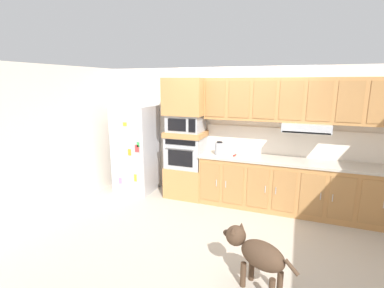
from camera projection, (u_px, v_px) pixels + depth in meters
ground_plane at (224, 220)px, 4.66m from camera, size 9.60×9.60×0.00m
back_kitchen_wall at (240, 134)px, 5.41m from camera, size 6.20×0.12×2.50m
side_panel_left at (82, 134)px, 5.36m from camera, size 0.12×7.10×2.50m
refrigerator at (136, 149)px, 5.81m from camera, size 0.76×0.73×1.76m
oven_base_cabinet at (186, 181)px, 5.62m from camera, size 0.74×0.62×0.60m
built_in_oven at (186, 152)px, 5.49m from camera, size 0.70×0.62×0.60m
appliance_mid_shelf at (186, 134)px, 5.42m from camera, size 0.74×0.62×0.10m
microwave at (186, 123)px, 5.37m from camera, size 0.64×0.54×0.32m
appliance_upper_cabinet at (186, 97)px, 5.26m from camera, size 0.74×0.62×0.68m
lower_cabinet_run at (285, 186)px, 4.94m from camera, size 2.99×0.63×0.88m
countertop_slab at (287, 161)px, 4.84m from camera, size 3.03×0.64×0.04m
backsplash_panel at (289, 142)px, 5.05m from camera, size 3.03×0.02×0.50m
upper_cabinet_with_hood at (292, 102)px, 4.74m from camera, size 2.99×0.48×0.88m
screwdriver at (235, 155)px, 5.08m from camera, size 0.15×0.13×0.03m
electric_kettle at (219, 148)px, 5.18m from camera, size 0.17×0.17×0.24m
dog at (256, 252)px, 3.04m from camera, size 0.88×0.51×0.65m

